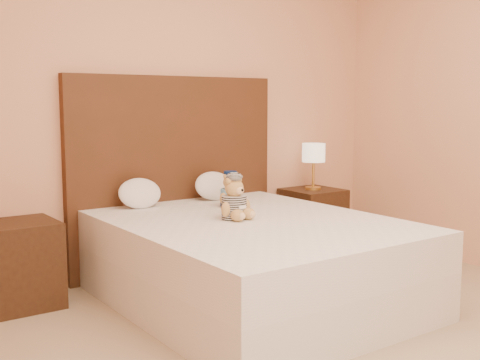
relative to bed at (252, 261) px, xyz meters
name	(u,v)px	position (x,y,z in m)	size (l,w,h in m)	color
room_walls	(338,4)	(0.00, -0.74, 1.53)	(4.04, 4.52, 2.72)	tan
bed	(252,261)	(0.00, 0.00, 0.00)	(1.60, 2.00, 0.55)	white
headboard	(175,174)	(0.00, 1.01, 0.47)	(1.75, 0.08, 1.50)	#462415
nightstand_left	(21,264)	(-1.25, 0.80, 0.00)	(0.45, 0.45, 0.55)	#362211
nightstand_right	(313,220)	(1.25, 0.80, 0.00)	(0.45, 0.45, 0.55)	#362211
lamp	(314,155)	(1.25, 0.80, 0.57)	(0.20, 0.20, 0.40)	gold
teddy_police	(230,189)	(0.17, 0.50, 0.40)	(0.22, 0.21, 0.25)	#A87841
teddy_prisoner	(234,197)	(-0.08, 0.10, 0.42)	(0.25, 0.24, 0.28)	#A87841
pillow_left	(140,192)	(-0.39, 0.83, 0.39)	(0.33, 0.21, 0.23)	white
pillow_right	(214,184)	(0.24, 0.83, 0.39)	(0.33, 0.22, 0.24)	white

